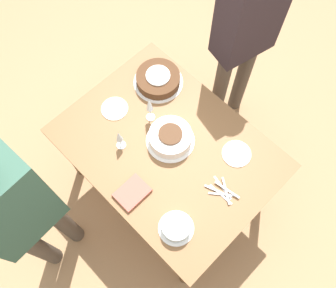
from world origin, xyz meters
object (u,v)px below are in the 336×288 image
Objects in this scene: cake_front_chocolate at (158,79)px; wine_glass_near at (119,137)px; cake_back_decorated at (176,227)px; cake_center_white at (170,138)px; person_watching at (18,214)px; person_cutting at (247,25)px; wine_glass_far at (149,105)px.

wine_glass_near is at bearing 109.20° from cake_front_chocolate.
cake_front_chocolate is 0.99m from cake_back_decorated.
wine_glass_near is (0.20, 0.24, 0.07)m from cake_center_white.
person_watching is (0.18, 0.93, 0.19)m from cake_center_white.
person_cutting reaches higher than cake_front_chocolate.
cake_front_chocolate is at bearing -34.34° from cake_center_white.
wine_glass_far reaches higher than cake_front_chocolate.
cake_center_white is 1.49× the size of cake_back_decorated.
wine_glass_far is 0.80m from person_cutting.
cake_back_decorated is (-0.41, 0.37, -0.01)m from cake_center_white.
wine_glass_far is (0.01, -0.27, 0.04)m from wine_glass_near.
wine_glass_near is 0.75× the size of wine_glass_far.
cake_center_white is 1.29× the size of wine_glass_far.
person_cutting reaches higher than cake_center_white.
cake_center_white is 0.32m from wine_glass_near.
person_watching is at bearing 90.97° from wine_glass_near.
cake_front_chocolate is 0.30m from wine_glass_far.
wine_glass_far reaches higher than cake_back_decorated.
cake_back_decorated is 0.84m from person_watching.
person_watching is at bearing 91.50° from wine_glass_far.
cake_front_chocolate is 1.62× the size of cake_back_decorated.
cake_front_chocolate reaches higher than cake_back_decorated.
wine_glass_far is at bearing -87.15° from wine_glass_near.
person_cutting is 1.06× the size of person_watching.
person_cutting is (-0.07, -1.05, 0.19)m from wine_glass_near.
cake_center_white is 0.24m from wine_glass_far.
person_cutting reaches higher than cake_back_decorated.
wine_glass_far is at bearing 6.38° from person_cutting.
person_cutting is at bearing -81.18° from cake_center_white.
person_watching is (0.06, 1.74, -0.07)m from person_cutting.
person_cutting reaches higher than wine_glass_far.
cake_back_decorated is at bearing 138.48° from cake_center_white.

